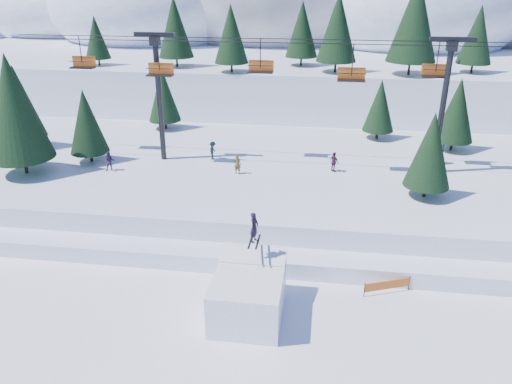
# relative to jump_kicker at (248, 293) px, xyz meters

# --- Properties ---
(ground) EXTENTS (160.00, 160.00, 0.00)m
(ground) POSITION_rel_jump_kicker_xyz_m (-0.83, -1.42, -1.34)
(ground) COLOR white
(ground) RESTS_ON ground
(mid_shelf) EXTENTS (70.00, 22.00, 2.50)m
(mid_shelf) POSITION_rel_jump_kicker_xyz_m (-0.83, 16.58, -0.09)
(mid_shelf) COLOR white
(mid_shelf) RESTS_ON ground
(berm) EXTENTS (70.00, 6.00, 1.10)m
(berm) POSITION_rel_jump_kicker_xyz_m (-0.83, 6.58, -0.79)
(berm) COLOR white
(berm) RESTS_ON ground
(mountain_ridge) EXTENTS (119.00, 60.31, 26.46)m
(mountain_ridge) POSITION_rel_jump_kicker_xyz_m (-5.90, 71.93, 8.30)
(mountain_ridge) COLOR white
(mountain_ridge) RESTS_ON ground
(jump_kicker) EXTENTS (3.63, 4.95, 5.37)m
(jump_kicker) POSITION_rel_jump_kicker_xyz_m (0.00, 0.00, 0.00)
(jump_kicker) COLOR white
(jump_kicker) RESTS_ON ground
(chairlift) EXTENTS (46.00, 3.21, 10.28)m
(chairlift) POSITION_rel_jump_kicker_xyz_m (1.20, 16.63, 7.98)
(chairlift) COLOR black
(chairlift) RESTS_ON mid_shelf
(conifer_stand) EXTENTS (60.82, 17.51, 9.69)m
(conifer_stand) POSITION_rel_jump_kicker_xyz_m (3.76, 16.80, 5.71)
(conifer_stand) COLOR black
(conifer_stand) RESTS_ON mid_shelf
(distant_skiers) EXTENTS (26.98, 6.21, 1.81)m
(distant_skiers) POSITION_rel_jump_kicker_xyz_m (-0.32, 16.13, 1.98)
(distant_skiers) COLOR #1E3838
(distant_skiers) RESTS_ON mid_shelf
(banner_near) EXTENTS (2.66, 1.10, 0.90)m
(banner_near) POSITION_rel_jump_kicker_xyz_m (7.55, 3.03, -0.80)
(banner_near) COLOR black
(banner_near) RESTS_ON ground
(banner_far) EXTENTS (2.86, 0.14, 0.90)m
(banner_far) POSITION_rel_jump_kicker_xyz_m (9.64, 4.04, -0.80)
(banner_far) COLOR black
(banner_far) RESTS_ON ground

